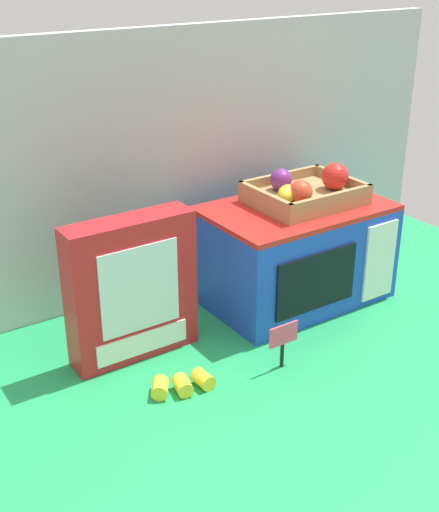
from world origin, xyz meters
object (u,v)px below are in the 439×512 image
(toy_microwave, at_px, (295,253))
(price_sign, at_px, (283,339))
(food_groups_crate, at_px, (306,192))
(cookie_set_box, at_px, (132,289))
(loose_toy_banana, at_px, (182,384))

(toy_microwave, distance_m, price_sign, 0.32)
(toy_microwave, height_order, food_groups_crate, food_groups_crate)
(cookie_set_box, bearing_deg, toy_microwave, 1.56)
(food_groups_crate, bearing_deg, toy_microwave, -173.39)
(price_sign, distance_m, loose_toy_banana, 0.23)
(food_groups_crate, height_order, cookie_set_box, food_groups_crate)
(toy_microwave, xyz_separation_m, cookie_set_box, (-0.44, -0.01, 0.03))
(price_sign, xyz_separation_m, loose_toy_banana, (-0.22, 0.04, -0.05))
(food_groups_crate, distance_m, loose_toy_banana, 0.56)
(toy_microwave, relative_size, loose_toy_banana, 3.36)
(toy_microwave, xyz_separation_m, price_sign, (-0.22, -0.23, -0.05))
(cookie_set_box, relative_size, loose_toy_banana, 2.41)
(toy_microwave, bearing_deg, food_groups_crate, 6.61)
(toy_microwave, relative_size, cookie_set_box, 1.40)
(food_groups_crate, height_order, loose_toy_banana, food_groups_crate)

